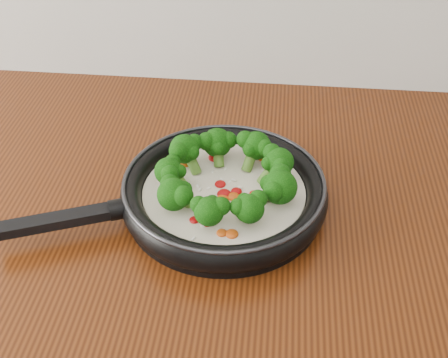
# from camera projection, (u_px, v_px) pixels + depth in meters

# --- Properties ---
(skillet) EXTENTS (0.47, 0.38, 0.08)m
(skillet) POSITION_uv_depth(u_px,v_px,m) (223.00, 190.00, 0.81)
(skillet) COLOR black
(skillet) RESTS_ON counter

